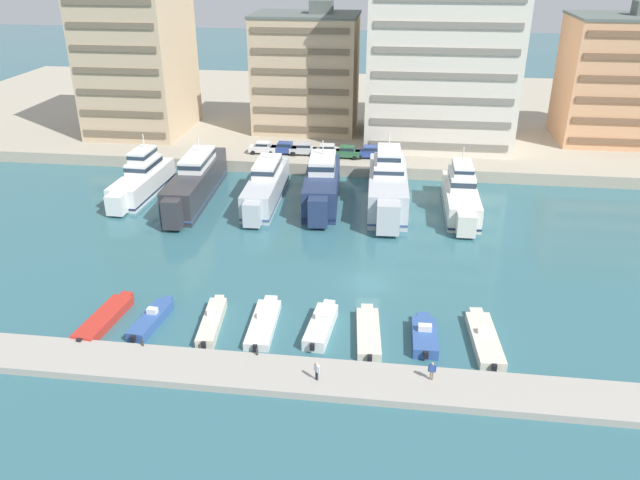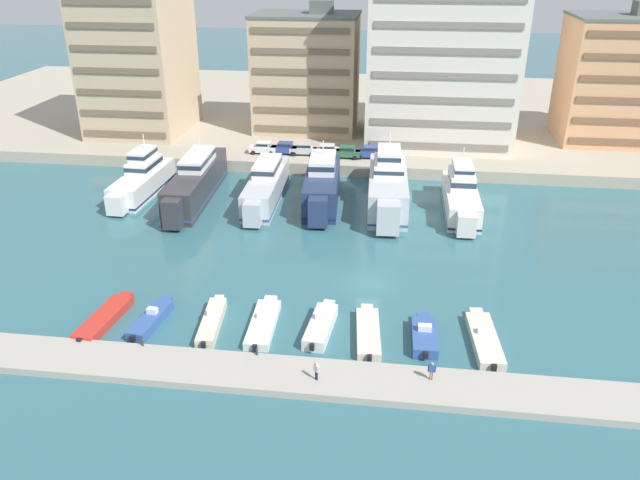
# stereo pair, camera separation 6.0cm
# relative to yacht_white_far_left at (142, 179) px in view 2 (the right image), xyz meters

# --- Properties ---
(ground_plane) EXTENTS (400.00, 400.00, 0.00)m
(ground_plane) POSITION_rel_yacht_white_far_left_xyz_m (31.57, -20.64, -2.06)
(ground_plane) COLOR #336670
(quay_promenade) EXTENTS (180.00, 70.00, 1.69)m
(quay_promenade) POSITION_rel_yacht_white_far_left_xyz_m (31.57, 45.07, -1.22)
(quay_promenade) COLOR #ADA38E
(quay_promenade) RESTS_ON ground
(pier_dock) EXTENTS (120.00, 4.49, 0.62)m
(pier_dock) POSITION_rel_yacht_white_far_left_xyz_m (31.57, -36.60, -1.76)
(pier_dock) COLOR #A8A399
(pier_dock) RESTS_ON ground
(yacht_white_far_left) EXTENTS (4.28, 16.55, 7.61)m
(yacht_white_far_left) POSITION_rel_yacht_white_far_left_xyz_m (0.00, 0.00, 0.00)
(yacht_white_far_left) COLOR white
(yacht_white_far_left) RESTS_ON ground
(yacht_charcoal_left) EXTENTS (4.65, 21.79, 7.41)m
(yacht_charcoal_left) POSITION_rel_yacht_white_far_left_xyz_m (7.73, -0.84, 0.29)
(yacht_charcoal_left) COLOR #333338
(yacht_charcoal_left) RESTS_ON ground
(yacht_silver_mid_left) EXTENTS (4.07, 18.86, 6.78)m
(yacht_silver_mid_left) POSITION_rel_yacht_white_far_left_xyz_m (16.95, -0.31, -0.03)
(yacht_silver_mid_left) COLOR silver
(yacht_silver_mid_left) RESTS_ON ground
(yacht_navy_center_left) EXTENTS (5.26, 18.26, 7.53)m
(yacht_navy_center_left) POSITION_rel_yacht_white_far_left_xyz_m (24.24, 0.14, 0.30)
(yacht_navy_center_left) COLOR navy
(yacht_navy_center_left) RESTS_ON ground
(yacht_silver_center) EXTENTS (5.45, 19.84, 8.87)m
(yacht_silver_center) POSITION_rel_yacht_white_far_left_xyz_m (32.67, -0.01, 0.59)
(yacht_silver_center) COLOR silver
(yacht_silver_center) RESTS_ON ground
(yacht_ivory_center_right) EXTENTS (4.10, 16.53, 7.72)m
(yacht_ivory_center_right) POSITION_rel_yacht_white_far_left_xyz_m (41.80, -0.77, 0.07)
(yacht_ivory_center_right) COLOR silver
(yacht_ivory_center_right) RESTS_ON ground
(motorboat_red_far_left) EXTENTS (2.66, 8.33, 0.87)m
(motorboat_red_far_left) POSITION_rel_yacht_white_far_left_xyz_m (8.78, -30.76, -1.64)
(motorboat_red_far_left) COLOR red
(motorboat_red_far_left) RESTS_ON ground
(motorboat_blue_left) EXTENTS (2.18, 6.98, 1.42)m
(motorboat_blue_left) POSITION_rel_yacht_white_far_left_xyz_m (12.99, -30.45, -1.58)
(motorboat_blue_left) COLOR #33569E
(motorboat_blue_left) RESTS_ON ground
(motorboat_cream_mid_left) EXTENTS (2.24, 7.92, 1.47)m
(motorboat_cream_mid_left) POSITION_rel_yacht_white_far_left_xyz_m (18.39, -30.09, -1.59)
(motorboat_cream_mid_left) COLOR beige
(motorboat_cream_mid_left) RESTS_ON ground
(motorboat_white_center_left) EXTENTS (2.39, 8.41, 1.19)m
(motorboat_white_center_left) POSITION_rel_yacht_white_far_left_xyz_m (22.90, -29.62, -1.69)
(motorboat_white_center_left) COLOR white
(motorboat_white_center_left) RESTS_ON ground
(motorboat_white_center) EXTENTS (2.41, 7.35, 1.58)m
(motorboat_white_center) POSITION_rel_yacht_white_far_left_xyz_m (27.99, -29.62, -1.51)
(motorboat_white_center) COLOR white
(motorboat_white_center) RESTS_ON ground
(motorboat_cream_center_right) EXTENTS (2.57, 8.22, 0.83)m
(motorboat_cream_center_right) POSITION_rel_yacht_white_far_left_xyz_m (32.09, -29.88, -1.69)
(motorboat_cream_center_right) COLOR beige
(motorboat_cream_center_right) RESTS_ON ground
(motorboat_blue_mid_right) EXTENTS (2.17, 6.27, 1.48)m
(motorboat_blue_mid_right) POSITION_rel_yacht_white_far_left_xyz_m (36.84, -29.97, -1.57)
(motorboat_blue_mid_right) COLOR #33569E
(motorboat_blue_mid_right) RESTS_ON ground
(motorboat_cream_right) EXTENTS (2.67, 8.79, 1.19)m
(motorboat_cream_right) POSITION_rel_yacht_white_far_left_xyz_m (41.83, -29.60, -1.65)
(motorboat_cream_right) COLOR beige
(motorboat_cream_right) RESTS_ON ground
(car_white_far_left) EXTENTS (4.12, 1.96, 1.80)m
(car_white_far_left) POSITION_rel_yacht_white_far_left_xyz_m (13.46, 14.26, 0.60)
(car_white_far_left) COLOR white
(car_white_far_left) RESTS_ON quay_promenade
(car_blue_left) EXTENTS (4.14, 2.01, 1.80)m
(car_blue_left) POSITION_rel_yacht_white_far_left_xyz_m (16.73, 14.45, 0.60)
(car_blue_left) COLOR #28428E
(car_blue_left) RESTS_ON quay_promenade
(car_silver_mid_left) EXTENTS (4.16, 2.04, 1.80)m
(car_silver_mid_left) POSITION_rel_yacht_white_far_left_xyz_m (19.61, 14.39, 0.60)
(car_silver_mid_left) COLOR #B7BCC1
(car_silver_mid_left) RESTS_ON quay_promenade
(car_white_center_left) EXTENTS (4.18, 2.08, 1.80)m
(car_white_center_left) POSITION_rel_yacht_white_far_left_xyz_m (23.14, 14.18, 0.60)
(car_white_center_left) COLOR white
(car_white_center_left) RESTS_ON quay_promenade
(car_green_center) EXTENTS (4.13, 1.98, 1.80)m
(car_green_center) POSITION_rel_yacht_white_far_left_xyz_m (26.16, 13.67, 0.60)
(car_green_center) COLOR #2D6642
(car_green_center) RESTS_ON quay_promenade
(car_blue_center_right) EXTENTS (4.18, 2.09, 1.80)m
(car_blue_center_right) POSITION_rel_yacht_white_far_left_xyz_m (29.54, 14.13, 0.60)
(car_blue_center_right) COLOR #28428E
(car_blue_center_right) RESTS_ON quay_promenade
(apartment_block_far_left) EXTENTS (14.99, 17.45, 28.44)m
(apartment_block_far_left) POSITION_rel_yacht_white_far_left_xyz_m (-9.21, 24.83, 12.90)
(apartment_block_far_left) COLOR #C6AD89
(apartment_block_far_left) RESTS_ON quay_promenade
(apartment_block_left) EXTENTS (16.94, 13.06, 20.72)m
(apartment_block_left) POSITION_rel_yacht_white_far_left_xyz_m (17.89, 29.41, 9.06)
(apartment_block_left) COLOR #C6AD89
(apartment_block_left) RESTS_ON quay_promenade
(apartment_block_mid_left) EXTENTS (22.44, 18.07, 29.59)m
(apartment_block_mid_left) POSITION_rel_yacht_white_far_left_xyz_m (39.54, 24.90, 13.46)
(apartment_block_mid_left) COLOR silver
(apartment_block_mid_left) RESTS_ON quay_promenade
(apartment_block_center_left) EXTENTS (16.14, 13.77, 21.13)m
(apartment_block_center_left) POSITION_rel_yacht_white_far_left_xyz_m (66.86, 28.98, 9.26)
(apartment_block_center_left) COLOR tan
(apartment_block_center_left) RESTS_ON quay_promenade
(pedestrian_near_edge) EXTENTS (0.48, 0.45, 1.58)m
(pedestrian_near_edge) POSITION_rel_yacht_white_far_left_xyz_m (28.62, -37.12, -0.51)
(pedestrian_near_edge) COLOR #282D3D
(pedestrian_near_edge) RESTS_ON pier_dock
(pedestrian_mid_deck) EXTENTS (0.61, 0.24, 1.57)m
(pedestrian_mid_deck) POSITION_rel_yacht_white_far_left_xyz_m (37.21, -35.98, -0.52)
(pedestrian_mid_deck) COLOR #7A6B56
(pedestrian_mid_deck) RESTS_ON pier_dock
(bollard_west) EXTENTS (0.20, 0.20, 0.61)m
(bollard_west) POSITION_rel_yacht_white_far_left_xyz_m (13.88, -34.61, -1.12)
(bollard_west) COLOR #2D2D33
(bollard_west) RESTS_ON pier_dock
(bollard_west_mid) EXTENTS (0.20, 0.20, 0.61)m
(bollard_west_mid) POSITION_rel_yacht_white_far_left_xyz_m (23.46, -34.61, -1.12)
(bollard_west_mid) COLOR #2D2D33
(bollard_west_mid) RESTS_ON pier_dock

